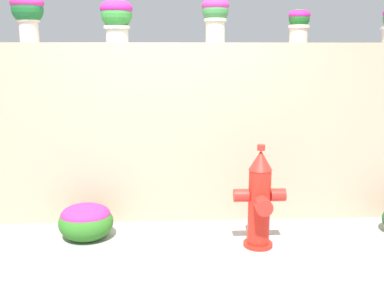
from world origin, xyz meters
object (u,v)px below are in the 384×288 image
at_px(potted_plant_1, 27,10).
at_px(potted_plant_2, 117,16).
at_px(fire_hydrant, 260,200).
at_px(flower_bush_right, 86,220).
at_px(potted_plant_3, 215,14).
at_px(potted_plant_4, 299,22).

xyz_separation_m(potted_plant_1, potted_plant_2, (0.86, 0.02, -0.04)).
bearing_deg(fire_hydrant, potted_plant_2, 148.46).
bearing_deg(potted_plant_2, fire_hydrant, -31.54).
bearing_deg(flower_bush_right, potted_plant_3, 23.46).
bearing_deg(potted_plant_1, potted_plant_3, 0.49).
height_order(potted_plant_4, flower_bush_right, potted_plant_4).
relative_size(potted_plant_2, potted_plant_4, 1.25).
bearing_deg(flower_bush_right, potted_plant_1, 136.38).
relative_size(potted_plant_1, fire_hydrant, 0.49).
height_order(potted_plant_1, potted_plant_3, potted_plant_1).
distance_m(potted_plant_1, flower_bush_right, 2.11).
xyz_separation_m(potted_plant_3, fire_hydrant, (0.34, -0.81, -1.68)).
bearing_deg(potted_plant_1, potted_plant_2, 1.33).
bearing_deg(fire_hydrant, potted_plant_1, 160.05).
relative_size(potted_plant_1, potted_plant_4, 1.38).
bearing_deg(potted_plant_3, potted_plant_1, -179.51).
xyz_separation_m(potted_plant_2, potted_plant_3, (0.98, -0.00, 0.02)).
relative_size(potted_plant_3, fire_hydrant, 0.47).
height_order(potted_plant_3, potted_plant_4, potted_plant_3).
bearing_deg(flower_bush_right, potted_plant_2, 62.22).
height_order(potted_plant_3, fire_hydrant, potted_plant_3).
relative_size(potted_plant_4, fire_hydrant, 0.36).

